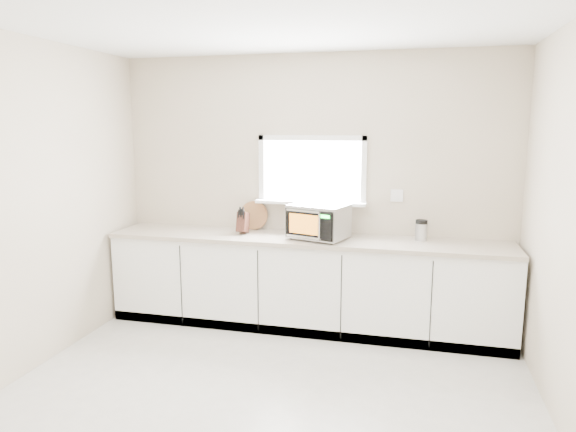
% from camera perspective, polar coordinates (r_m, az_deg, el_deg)
% --- Properties ---
extents(ground, '(4.00, 4.00, 0.00)m').
position_cam_1_polar(ground, '(3.82, -3.78, -21.48)').
color(ground, beige).
rests_on(ground, ground).
extents(back_wall, '(4.00, 0.17, 2.70)m').
position_cam_1_polar(back_wall, '(5.23, 2.68, 3.07)').
color(back_wall, beige).
rests_on(back_wall, ground).
extents(cabinets, '(3.92, 0.60, 0.88)m').
position_cam_1_polar(cabinets, '(5.15, 1.94, -7.58)').
color(cabinets, white).
rests_on(cabinets, ground).
extents(countertop, '(3.92, 0.64, 0.04)m').
position_cam_1_polar(countertop, '(5.02, 1.95, -2.60)').
color(countertop, '#B6AA96').
rests_on(countertop, cabinets).
extents(microwave, '(0.61, 0.54, 0.33)m').
position_cam_1_polar(microwave, '(4.92, 3.41, -0.55)').
color(microwave, black).
rests_on(microwave, countertop).
extents(knife_block, '(0.09, 0.19, 0.28)m').
position_cam_1_polar(knife_block, '(5.18, -5.03, -0.66)').
color(knife_block, '#4D261B').
rests_on(knife_block, countertop).
extents(cutting_board, '(0.30, 0.07, 0.30)m').
position_cam_1_polar(cutting_board, '(5.37, -3.83, 0.07)').
color(cutting_board, '#A56C3F').
rests_on(cutting_board, countertop).
extents(coffee_grinder, '(0.14, 0.14, 0.20)m').
position_cam_1_polar(coffee_grinder, '(5.03, 14.59, -1.52)').
color(coffee_grinder, '#B3B5BA').
rests_on(coffee_grinder, countertop).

